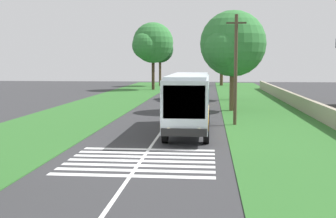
{
  "coord_description": "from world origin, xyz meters",
  "views": [
    {
      "loc": [
        -20.65,
        -3.14,
        4.55
      ],
      "look_at": [
        6.83,
        -0.54,
        1.6
      ],
      "focal_mm": 47.74,
      "sensor_mm": 36.0,
      "label": 1
    }
  ],
  "objects_px": {
    "trailing_car_0": "(195,98)",
    "roadside_tree_right_2": "(221,55)",
    "coach_bus": "(189,99)",
    "roadside_tree_right_1": "(232,45)",
    "roadside_tree_left_2": "(152,44)",
    "roadside_tree_right_0": "(231,47)",
    "utility_pole": "(236,68)",
    "trailing_car_2": "(202,90)",
    "roadside_tree_left_0": "(160,50)",
    "trailing_car_1": "(170,94)"
  },
  "relations": [
    {
      "from": "trailing_car_0",
      "to": "roadside_tree_right_2",
      "type": "xyz_separation_m",
      "value": [
        36.88,
        -3.62,
        5.09
      ]
    },
    {
      "from": "coach_bus",
      "to": "roadside_tree_right_2",
      "type": "xyz_separation_m",
      "value": [
        56.15,
        -3.33,
        3.61
      ]
    },
    {
      "from": "roadside_tree_right_1",
      "to": "roadside_tree_left_2",
      "type": "bearing_deg",
      "value": 20.81
    },
    {
      "from": "roadside_tree_right_0",
      "to": "roadside_tree_right_1",
      "type": "relative_size",
      "value": 0.99
    },
    {
      "from": "coach_bus",
      "to": "utility_pole",
      "type": "height_order",
      "value": "utility_pole"
    },
    {
      "from": "roadside_tree_left_2",
      "to": "roadside_tree_right_1",
      "type": "bearing_deg",
      "value": -159.19
    },
    {
      "from": "trailing_car_2",
      "to": "utility_pole",
      "type": "relative_size",
      "value": 0.55
    },
    {
      "from": "coach_bus",
      "to": "trailing_car_2",
      "type": "relative_size",
      "value": 2.6
    },
    {
      "from": "roadside_tree_left_0",
      "to": "roadside_tree_left_2",
      "type": "height_order",
      "value": "roadside_tree_left_2"
    },
    {
      "from": "coach_bus",
      "to": "roadside_tree_right_0",
      "type": "height_order",
      "value": "roadside_tree_right_0"
    },
    {
      "from": "coach_bus",
      "to": "trailing_car_0",
      "type": "bearing_deg",
      "value": 0.84
    },
    {
      "from": "trailing_car_0",
      "to": "roadside_tree_left_2",
      "type": "relative_size",
      "value": 0.4
    },
    {
      "from": "roadside_tree_right_2",
      "to": "roadside_tree_right_0",
      "type": "bearing_deg",
      "value": -179.29
    },
    {
      "from": "roadside_tree_right_2",
      "to": "utility_pole",
      "type": "bearing_deg",
      "value": 179.77
    },
    {
      "from": "roadside_tree_right_2",
      "to": "utility_pole",
      "type": "xyz_separation_m",
      "value": [
        -52.67,
        0.21,
        -1.67
      ]
    },
    {
      "from": "trailing_car_2",
      "to": "roadside_tree_left_2",
      "type": "relative_size",
      "value": 0.4
    },
    {
      "from": "roadside_tree_left_2",
      "to": "roadside_tree_right_1",
      "type": "height_order",
      "value": "roadside_tree_left_2"
    },
    {
      "from": "trailing_car_0",
      "to": "roadside_tree_left_0",
      "type": "xyz_separation_m",
      "value": [
        34.02,
        7.64,
        5.92
      ]
    },
    {
      "from": "trailing_car_2",
      "to": "roadside_tree_right_2",
      "type": "height_order",
      "value": "roadside_tree_right_2"
    },
    {
      "from": "trailing_car_1",
      "to": "roadside_tree_right_0",
      "type": "relative_size",
      "value": 0.48
    },
    {
      "from": "trailing_car_0",
      "to": "roadside_tree_left_2",
      "type": "distance_m",
      "value": 25.33
    },
    {
      "from": "coach_bus",
      "to": "roadside_tree_right_2",
      "type": "bearing_deg",
      "value": -3.4
    },
    {
      "from": "trailing_car_0",
      "to": "roadside_tree_right_0",
      "type": "height_order",
      "value": "roadside_tree_right_0"
    },
    {
      "from": "roadside_tree_right_2",
      "to": "coach_bus",
      "type": "bearing_deg",
      "value": 176.6
    },
    {
      "from": "roadside_tree_left_0",
      "to": "roadside_tree_right_0",
      "type": "height_order",
      "value": "roadside_tree_left_0"
    },
    {
      "from": "coach_bus",
      "to": "roadside_tree_right_2",
      "type": "height_order",
      "value": "roadside_tree_right_2"
    },
    {
      "from": "trailing_car_0",
      "to": "trailing_car_1",
      "type": "height_order",
      "value": "same"
    },
    {
      "from": "trailing_car_1",
      "to": "roadside_tree_right_0",
      "type": "distance_m",
      "value": 9.12
    },
    {
      "from": "roadside_tree_left_0",
      "to": "roadside_tree_left_2",
      "type": "relative_size",
      "value": 0.85
    },
    {
      "from": "coach_bus",
      "to": "roadside_tree_left_0",
      "type": "bearing_deg",
      "value": 8.46
    },
    {
      "from": "roadside_tree_left_0",
      "to": "trailing_car_2",
      "type": "bearing_deg",
      "value": -159.03
    },
    {
      "from": "utility_pole",
      "to": "trailing_car_0",
      "type": "bearing_deg",
      "value": 12.18
    },
    {
      "from": "trailing_car_2",
      "to": "roadside_tree_right_1",
      "type": "relative_size",
      "value": 0.47
    },
    {
      "from": "roadside_tree_right_0",
      "to": "roadside_tree_right_1",
      "type": "distance_m",
      "value": 11.61
    },
    {
      "from": "trailing_car_0",
      "to": "roadside_tree_right_0",
      "type": "bearing_deg",
      "value": -37.18
    },
    {
      "from": "roadside_tree_left_2",
      "to": "roadside_tree_right_2",
      "type": "relative_size",
      "value": 1.29
    },
    {
      "from": "trailing_car_0",
      "to": "roadside_tree_right_1",
      "type": "relative_size",
      "value": 0.47
    },
    {
      "from": "trailing_car_2",
      "to": "roadside_tree_right_0",
      "type": "relative_size",
      "value": 0.48
    },
    {
      "from": "utility_pole",
      "to": "roadside_tree_right_1",
      "type": "bearing_deg",
      "value": -0.87
    },
    {
      "from": "trailing_car_0",
      "to": "trailing_car_1",
      "type": "xyz_separation_m",
      "value": [
        6.04,
        3.21,
        0.0
      ]
    },
    {
      "from": "roadside_tree_right_2",
      "to": "utility_pole",
      "type": "distance_m",
      "value": 52.7
    },
    {
      "from": "roadside_tree_left_0",
      "to": "roadside_tree_right_1",
      "type": "xyz_separation_m",
      "value": [
        -40.34,
        -11.19,
        -0.56
      ]
    },
    {
      "from": "roadside_tree_right_0",
      "to": "roadside_tree_right_2",
      "type": "relative_size",
      "value": 1.09
    },
    {
      "from": "trailing_car_1",
      "to": "roadside_tree_left_2",
      "type": "relative_size",
      "value": 0.4
    },
    {
      "from": "coach_bus",
      "to": "utility_pole",
      "type": "distance_m",
      "value": 5.06
    },
    {
      "from": "roadside_tree_right_2",
      "to": "roadside_tree_left_2",
      "type": "bearing_deg",
      "value": 140.48
    },
    {
      "from": "roadside_tree_left_2",
      "to": "roadside_tree_right_2",
      "type": "xyz_separation_m",
      "value": [
        13.68,
        -11.29,
        -1.59
      ]
    },
    {
      "from": "trailing_car_2",
      "to": "roadside_tree_right_2",
      "type": "xyz_separation_m",
      "value": [
        24.03,
        -3.15,
        5.09
      ]
    },
    {
      "from": "coach_bus",
      "to": "roadside_tree_right_0",
      "type": "distance_m",
      "value": 25.16
    },
    {
      "from": "roadside_tree_right_0",
      "to": "utility_pole",
      "type": "xyz_separation_m",
      "value": [
        -21.07,
        0.6,
        -2.12
      ]
    }
  ]
}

